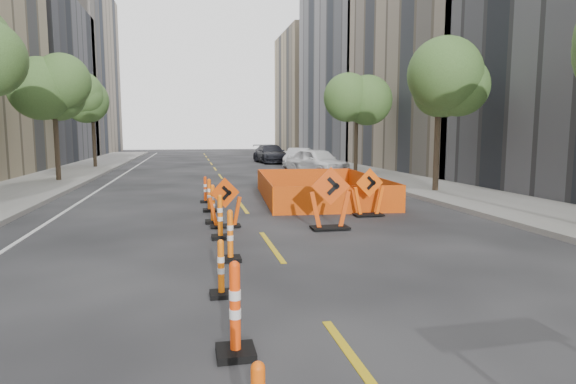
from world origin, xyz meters
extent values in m
plane|color=black|center=(0.00, 0.00, 0.00)|extent=(140.00, 140.00, 0.00)
cube|color=gray|center=(9.00, 12.00, 0.07)|extent=(4.00, 90.00, 0.15)
cube|color=#4C4C51|center=(-17.00, 39.20, 7.00)|extent=(12.00, 16.00, 14.00)
cube|color=gray|center=(-17.00, 55.60, 10.00)|extent=(12.00, 20.00, 20.00)
cube|color=gray|center=(17.00, 23.80, 7.00)|extent=(12.00, 16.00, 14.00)
cube|color=gray|center=(17.00, 40.20, 10.00)|extent=(12.00, 18.00, 20.00)
cube|color=tan|center=(17.00, 58.60, 8.00)|extent=(12.00, 14.00, 16.00)
cylinder|color=#382B1E|center=(-8.40, 20.00, 1.57)|extent=(0.24, 0.24, 3.15)
sphere|color=#3C5B27|center=(-8.40, 20.00, 4.55)|extent=(2.80, 2.80, 2.80)
cylinder|color=#382B1E|center=(-8.40, 30.00, 1.57)|extent=(0.24, 0.24, 3.15)
sphere|color=#3C5B27|center=(-8.40, 30.00, 4.55)|extent=(2.80, 2.80, 2.80)
cylinder|color=#382B1E|center=(8.40, 12.00, 1.57)|extent=(0.24, 0.24, 3.15)
sphere|color=#3C5B27|center=(8.40, 12.00, 4.55)|extent=(2.80, 2.80, 2.80)
cylinder|color=#382B1E|center=(8.40, 22.00, 1.57)|extent=(0.24, 0.24, 3.15)
sphere|color=#3C5B27|center=(8.40, 22.00, 4.55)|extent=(2.80, 2.80, 2.80)
imported|color=white|center=(5.83, 21.68, 0.82)|extent=(3.47, 5.21, 1.65)
imported|color=#B6B5BB|center=(6.07, 27.82, 0.72)|extent=(3.08, 4.64, 1.45)
imported|color=black|center=(5.04, 34.02, 0.78)|extent=(2.68, 5.55, 1.56)
camera|label=1|loc=(-1.78, -6.54, 2.56)|focal=30.00mm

